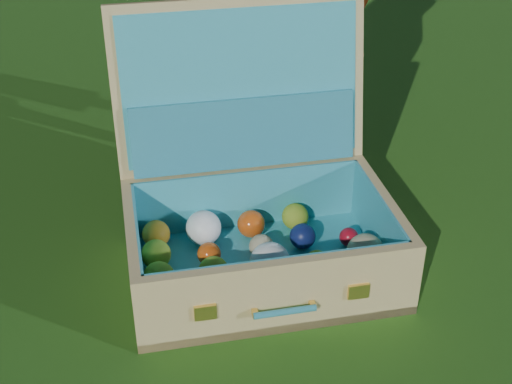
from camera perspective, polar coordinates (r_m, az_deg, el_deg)
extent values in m
plane|color=#215114|center=(1.71, 0.24, -9.27)|extent=(60.00, 60.00, 0.00)
cube|color=#DBBD76|center=(1.79, 0.48, -6.38)|extent=(0.66, 0.45, 0.02)
cube|color=#DBBD76|center=(1.59, 2.07, -8.39)|extent=(0.65, 0.04, 0.19)
cube|color=#DBBD76|center=(1.91, -0.80, -0.67)|extent=(0.65, 0.04, 0.19)
cube|color=#DBBD76|center=(1.72, -9.75, -5.36)|extent=(0.04, 0.38, 0.19)
cube|color=#DBBD76|center=(1.82, 10.11, -2.94)|extent=(0.04, 0.38, 0.19)
cube|color=teal|center=(1.79, 0.49, -6.00)|extent=(0.61, 0.40, 0.01)
cube|color=teal|center=(1.59, 1.95, -7.73)|extent=(0.60, 0.02, 0.17)
cube|color=teal|center=(1.89, -0.71, -0.61)|extent=(0.60, 0.02, 0.17)
cube|color=teal|center=(1.71, -9.29, -4.99)|extent=(0.02, 0.38, 0.17)
cube|color=teal|center=(1.81, 9.70, -2.70)|extent=(0.02, 0.38, 0.17)
cube|color=#DBBD76|center=(1.83, -1.32, 8.62)|extent=(0.65, 0.14, 0.43)
cube|color=teal|center=(1.81, -1.19, 8.48)|extent=(0.60, 0.10, 0.38)
cube|color=teal|center=(1.83, -0.95, 4.73)|extent=(0.58, 0.07, 0.18)
cube|color=#F2C659|center=(1.55, -4.08, -9.59)|extent=(0.05, 0.01, 0.04)
cube|color=#F2C659|center=(1.62, 8.20, -7.87)|extent=(0.05, 0.01, 0.04)
cylinder|color=teal|center=(1.57, 2.33, -9.56)|extent=(0.14, 0.02, 0.02)
cube|color=#F2C659|center=(1.57, -0.07, -9.68)|extent=(0.01, 0.02, 0.01)
cube|color=#F2C659|center=(1.59, 4.53, -9.02)|extent=(0.01, 0.02, 0.01)
sphere|color=#B77B18|center=(1.63, -6.73, -8.79)|extent=(0.07, 0.07, 0.07)
sphere|color=navy|center=(1.63, -2.45, -8.59)|extent=(0.07, 0.07, 0.07)
sphere|color=#A3C02E|center=(1.65, 1.97, -7.98)|extent=(0.07, 0.07, 0.07)
sphere|color=#AD0D1F|center=(1.70, 5.86, -7.28)|extent=(0.05, 0.05, 0.05)
sphere|color=#DC5012|center=(1.72, 9.70, -6.95)|extent=(0.05, 0.05, 0.05)
sphere|color=#A3C02E|center=(1.70, -7.77, -6.81)|extent=(0.08, 0.08, 0.08)
sphere|color=#A3C02E|center=(1.71, -3.42, -6.35)|extent=(0.07, 0.07, 0.07)
sphere|color=white|center=(1.71, 1.13, -5.63)|extent=(0.10, 0.10, 0.10)
sphere|color=#A3C02E|center=(1.75, 4.89, -5.63)|extent=(0.06, 0.06, 0.06)
sphere|color=#C8BA8D|center=(1.77, 8.75, -4.78)|extent=(0.09, 0.09, 0.09)
sphere|color=#A3C02E|center=(1.78, -8.00, -4.95)|extent=(0.07, 0.07, 0.07)
sphere|color=#DC5012|center=(1.78, -3.78, -4.97)|extent=(0.06, 0.06, 0.06)
sphere|color=#C8BA8D|center=(1.80, 0.43, -4.38)|extent=(0.06, 0.06, 0.06)
sphere|color=navy|center=(1.83, 3.75, -3.56)|extent=(0.07, 0.07, 0.07)
sphere|color=#AD0D1F|center=(1.86, 7.43, -3.58)|extent=(0.05, 0.05, 0.05)
sphere|color=#B77B18|center=(1.85, -8.00, -3.35)|extent=(0.07, 0.07, 0.07)
sphere|color=white|center=(1.84, -4.22, -2.87)|extent=(0.09, 0.09, 0.09)
sphere|color=#DC5012|center=(1.87, -0.40, -2.57)|extent=(0.07, 0.07, 0.07)
sphere|color=#A3C02E|center=(1.90, 3.15, -1.96)|extent=(0.07, 0.07, 0.07)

